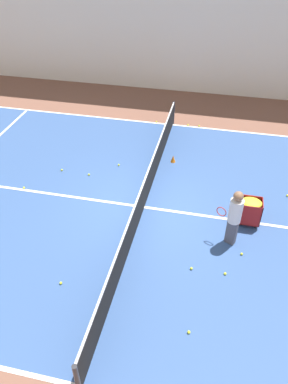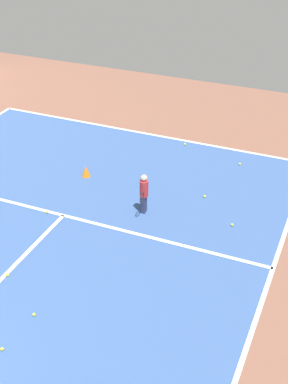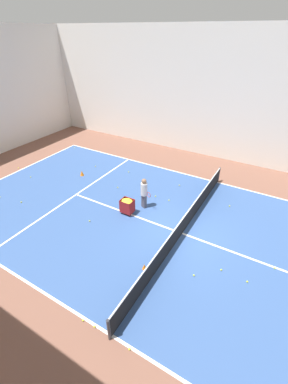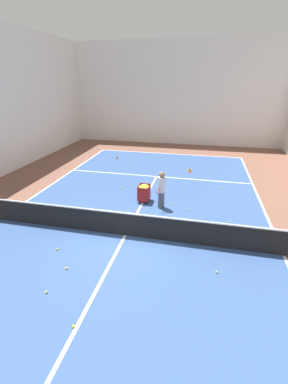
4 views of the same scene
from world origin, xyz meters
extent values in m
cube|color=white|center=(0.00, -11.96, 0.01)|extent=(10.95, 0.10, 0.00)
cube|color=white|center=(0.00, -6.58, 0.01)|extent=(10.95, 0.10, 0.00)
cube|color=#2D3351|center=(-1.88, -7.55, 0.25)|extent=(0.12, 0.19, 0.51)
cylinder|color=#B22D2D|center=(-1.88, -7.55, 0.73)|extent=(0.24, 0.24, 0.45)
sphere|color=beige|center=(-1.88, -7.55, 1.04)|extent=(0.17, 0.17, 0.17)
torus|color=black|center=(-1.94, -7.26, 0.62)|extent=(0.04, 0.28, 0.28)
cone|color=orange|center=(0.42, -8.62, 0.17)|extent=(0.25, 0.25, 0.34)
sphere|color=yellow|center=(-1.29, -3.19, 0.04)|extent=(0.07, 0.07, 0.07)
sphere|color=yellow|center=(-4.18, -7.83, 0.04)|extent=(0.07, 0.07, 0.07)
sphere|color=yellow|center=(-3.56, -11.04, 0.04)|extent=(0.07, 0.07, 0.07)
sphere|color=yellow|center=(-1.59, -11.65, 0.04)|extent=(0.07, 0.07, 0.07)
sphere|color=yellow|center=(0.45, -6.51, 0.04)|extent=(0.07, 0.07, 0.07)
sphere|color=yellow|center=(-0.07, -4.00, 0.04)|extent=(0.07, 0.07, 0.07)
sphere|color=yellow|center=(-3.13, -8.86, 0.04)|extent=(0.07, 0.07, 0.07)
sphere|color=yellow|center=(-1.23, -2.19, 0.04)|extent=(0.07, 0.07, 0.07)
camera|label=1|loc=(8.50, 1.89, 7.31)|focal=35.00mm
camera|label=2|loc=(-6.43, 3.21, 7.88)|focal=50.00mm
camera|label=3|loc=(-8.69, -3.04, 8.03)|focal=24.00mm
camera|label=4|loc=(2.48, -7.78, 5.33)|focal=24.00mm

